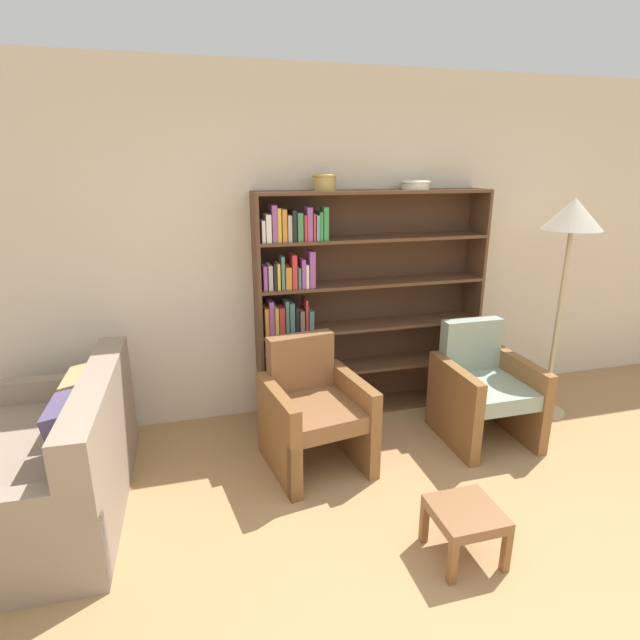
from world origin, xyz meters
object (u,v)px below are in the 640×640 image
at_px(bowl_slate, 416,184).
at_px(footstool, 466,518).
at_px(floor_lamp, 572,226).
at_px(couch, 47,468).
at_px(armchair_cushioned, 483,388).
at_px(bookshelf, 349,304).
at_px(bowl_brass, 325,181).
at_px(armchair_leather, 313,410).

relative_size(bowl_slate, footstool, 0.68).
relative_size(floor_lamp, footstool, 5.13).
relative_size(couch, armchair_cushioned, 1.72).
bearing_deg(bookshelf, footstool, -88.12).
xyz_separation_m(bookshelf, armchair_cushioned, (0.85, -0.70, -0.54)).
relative_size(bookshelf, armchair_cushioned, 2.16).
relative_size(bookshelf, footstool, 5.44).
xyz_separation_m(bowl_brass, armchair_cushioned, (1.07, -0.69, -1.52)).
bearing_deg(footstool, bowl_brass, 98.87).
relative_size(bowl_brass, floor_lamp, 0.11).
distance_m(couch, armchair_cushioned, 3.02).
relative_size(couch, floor_lamp, 0.85).
distance_m(bowl_brass, couch, 2.65).
height_order(bookshelf, armchair_cushioned, bookshelf).
bearing_deg(armchair_leather, bowl_brass, -120.53).
relative_size(bowl_slate, armchair_leather, 0.27).
distance_m(bowl_brass, floor_lamp, 1.93).
distance_m(floor_lamp, footstool, 2.42).
xyz_separation_m(bookshelf, couch, (-2.16, -0.81, -0.64)).
bearing_deg(armchair_cushioned, floor_lamp, -166.22).
relative_size(bowl_brass, armchair_leather, 0.21).
relative_size(armchair_cushioned, footstool, 2.52).
bearing_deg(bowl_brass, floor_lamp, -15.35).
bearing_deg(floor_lamp, bowl_brass, 164.65).
bearing_deg(bowl_slate, floor_lamp, -24.88).
bearing_deg(armchair_leather, bookshelf, -133.89).
height_order(bowl_slate, footstool, bowl_slate).
relative_size(bookshelf, floor_lamp, 1.06).
relative_size(couch, armchair_leather, 1.72).
distance_m(bowl_slate, footstool, 2.47).
xyz_separation_m(bowl_brass, couch, (-1.94, -0.80, -1.62)).
bearing_deg(bookshelf, couch, -159.37).
xyz_separation_m(armchair_leather, floor_lamp, (2.10, 0.19, 1.18)).
xyz_separation_m(armchair_cushioned, footstool, (-0.79, -1.10, -0.16)).
relative_size(bowl_slate, floor_lamp, 0.13).
height_order(bowl_brass, footstool, bowl_brass).
bearing_deg(armchair_cushioned, bookshelf, -39.41).
distance_m(bowl_brass, armchair_cushioned, 1.98).
bearing_deg(footstool, armchair_cushioned, 54.10).
height_order(couch, armchair_cushioned, armchair_cushioned).
distance_m(bookshelf, couch, 2.40).
relative_size(couch, footstool, 4.34).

